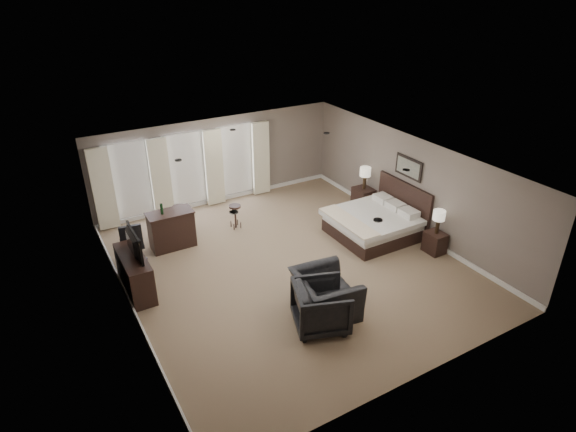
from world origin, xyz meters
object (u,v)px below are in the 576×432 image
lamp_near (438,222)px  bar_counter (172,229)px  bed (371,214)px  bar_stool_left (181,221)px  lamp_far (365,178)px  dresser (135,274)px  bar_stool_right (235,217)px  nightstand_near (435,243)px  desk_chair (132,243)px  tv (131,254)px  armchair_far (321,305)px  nightstand_far (363,198)px  armchair_near (326,288)px

lamp_near → bar_counter: bearing=147.6°
bed → bar_counter: 5.18m
lamp_near → bar_stool_left: size_ratio=0.74×
lamp_far → dresser: size_ratio=0.43×
bar_counter → bar_stool_right: bar_counter is taller
bed → nightstand_near: bearing=-58.5°
desk_chair → bar_stool_left: bearing=-143.8°
lamp_near → tv: 7.23m
dresser → bar_stool_right: 3.51m
bed → bar_counter: (-4.73, 2.11, -0.17)m
bar_counter → lamp_near: bearing=-32.4°
desk_chair → lamp_far: bearing=-175.1°
lamp_far → bar_counter: (-5.62, 0.66, -0.48)m
lamp_near → desk_chair: 7.44m
nightstand_near → tv: 7.26m
armchair_far → bar_stool_right: armchair_far is taller
nightstand_far → armchair_near: bearing=-136.8°
bar_counter → lamp_far: bearing=-6.7°
nightstand_near → dresser: size_ratio=0.35×
nightstand_near → lamp_near: size_ratio=0.88×
lamp_far → armchair_near: 5.11m
dresser → bar_counter: (1.30, 1.46, 0.05)m
bed → lamp_near: 1.71m
bed → bar_stool_left: bed is taller
armchair_far → bar_stool_left: bearing=32.8°
tv → armchair_near: 4.20m
lamp_near → lamp_far: (0.00, 2.90, 0.12)m
armchair_near → armchair_far: armchair_near is taller
lamp_far → armchair_far: 5.60m
bed → dresser: 6.07m
tv → bar_stool_left: size_ratio=1.25×
nightstand_near → lamp_near: lamp_near is taller
armchair_far → desk_chair: size_ratio=0.91×
lamp_far → desk_chair: size_ratio=0.57×
bed → nightstand_far: (0.89, 1.45, -0.34)m
nightstand_near → dresser: bearing=163.1°
bar_stool_left → desk_chair: bearing=-151.7°
lamp_far → nightstand_near: bearing=-90.0°
bed → bar_stool_right: (-2.90, 2.24, -0.32)m
lamp_near → desk_chair: lamp_near is taller
armchair_far → desk_chair: (-2.63, 4.20, 0.05)m
lamp_near → bar_stool_right: lamp_near is taller
bed → bar_counter: bearing=155.9°
lamp_near → armchair_far: size_ratio=0.59×
nightstand_near → bar_stool_right: size_ratio=0.80×
armchair_near → bar_stool_left: bearing=25.6°
bed → lamp_near: bearing=-58.5°
lamp_near → bar_stool_left: 6.62m
tv → bar_stool_left: bearing=-41.1°
nightstand_far → lamp_far: (0.00, 0.00, 0.65)m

